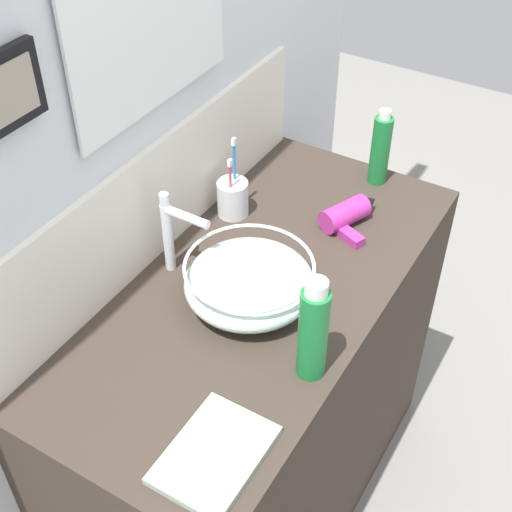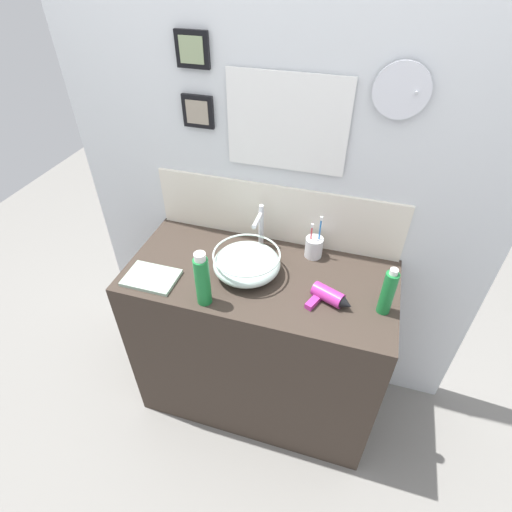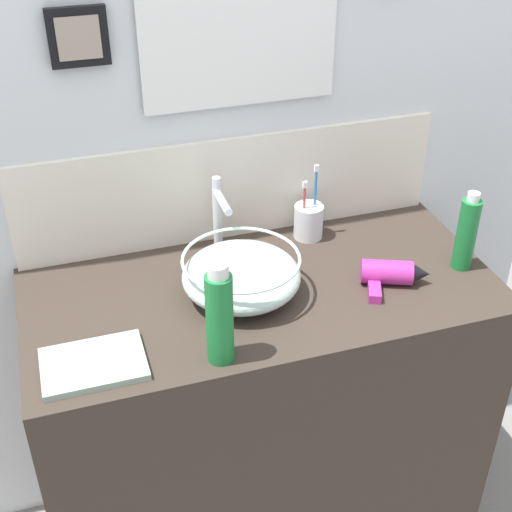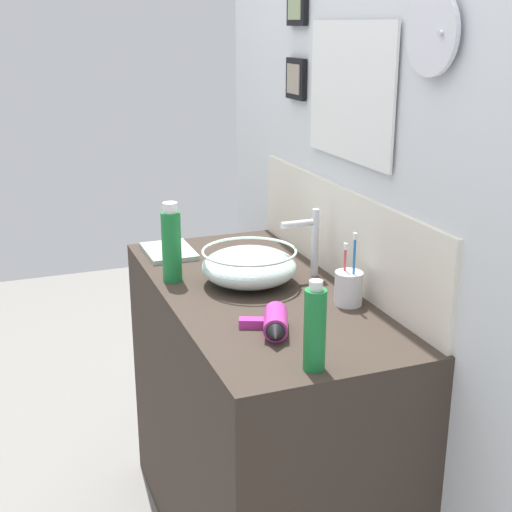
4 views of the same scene
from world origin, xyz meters
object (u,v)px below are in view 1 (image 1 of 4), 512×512
glass_bowl_sink (249,282)px  toothbrush_cup (233,198)px  faucet (173,229)px  hand_towel (215,455)px  lotion_bottle (380,149)px  hair_drier (350,214)px  soap_dispenser (313,331)px

glass_bowl_sink → toothbrush_cup: bearing=38.7°
faucet → toothbrush_cup: 0.26m
glass_bowl_sink → hand_towel: 0.41m
faucet → lotion_bottle: lotion_bottle is taller
hair_drier → toothbrush_cup: bearing=113.1°
glass_bowl_sink → lotion_bottle: lotion_bottle is taller
hand_towel → hair_drier: bearing=6.5°
soap_dispenser → lotion_bottle: 0.70m
toothbrush_cup → lotion_bottle: size_ratio=0.99×
hair_drier → soap_dispenser: soap_dispenser is taller
faucet → toothbrush_cup: size_ratio=1.00×
hair_drier → toothbrush_cup: 0.30m
lotion_bottle → hand_towel: bearing=-174.0°
glass_bowl_sink → hair_drier: (0.37, -0.07, -0.03)m
toothbrush_cup → soap_dispenser: (-0.36, -0.41, 0.07)m
faucet → hand_towel: (-0.38, -0.36, -0.12)m
hair_drier → soap_dispenser: size_ratio=0.76×
faucet → hair_drier: 0.47m
faucet → lotion_bottle: bearing=-23.9°
hair_drier → toothbrush_cup: size_ratio=0.88×
toothbrush_cup → lotion_bottle: 0.42m
toothbrush_cup → hand_towel: bearing=-150.4°
hair_drier → hand_towel: 0.75m
hair_drier → toothbrush_cup: (-0.12, 0.27, 0.02)m
glass_bowl_sink → hair_drier: size_ratio=1.54×
toothbrush_cup → lotion_bottle: (0.32, -0.26, 0.05)m
faucet → hair_drier: bearing=-36.3°
soap_dispenser → lotion_bottle: (0.69, 0.15, -0.02)m
hair_drier → lotion_bottle: bearing=4.1°
faucet → toothbrush_cup: bearing=0.5°
soap_dispenser → hand_towel: size_ratio=1.12×
faucet → lotion_bottle: (0.58, -0.26, -0.02)m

